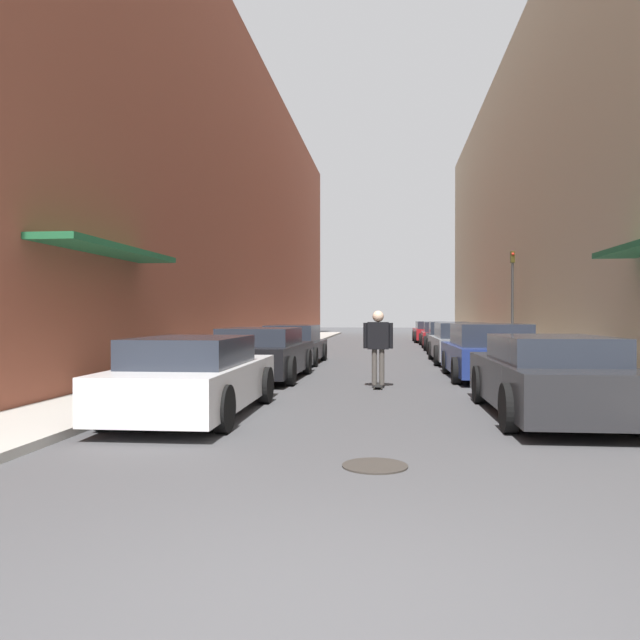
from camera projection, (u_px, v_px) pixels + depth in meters
ground at (382, 358)px, 22.95m from camera, size 108.78×108.78×0.00m
curb_strip_left at (279, 349)px, 28.40m from camera, size 1.80×49.45×0.12m
curb_strip_right at (492, 350)px, 27.33m from camera, size 1.80×49.45×0.12m
building_row_left at (217, 203)px, 28.66m from camera, size 4.90×49.45×13.53m
building_row_right at (561, 191)px, 26.93m from camera, size 4.90×49.45×13.88m
parked_car_left_0 at (195, 377)px, 9.93m from camera, size 1.88×4.64×1.26m
parked_car_left_1 at (262, 354)px, 15.51m from camera, size 2.05×4.51×1.28m
parked_car_left_2 at (293, 345)px, 20.53m from camera, size 1.89×4.29×1.27m
parked_car_right_0 at (549, 377)px, 9.75m from camera, size 1.91×4.67×1.28m
parked_car_right_1 at (489, 353)px, 15.52m from camera, size 2.04×4.17×1.39m
parked_car_right_2 at (462, 343)px, 20.76m from camera, size 2.03×4.54×1.34m
parked_car_right_3 at (448, 338)px, 26.27m from camera, size 1.89×4.05×1.31m
parked_car_right_4 at (441, 335)px, 31.24m from camera, size 2.01×4.56×1.25m
parked_car_right_5 at (431, 332)px, 36.37m from camera, size 2.08×4.11×1.22m
skateboarder at (378, 340)px, 13.66m from camera, size 0.65×0.78×1.70m
manhole_cover at (375, 466)px, 6.60m from camera, size 0.70×0.70×0.02m
traffic_light at (512, 291)px, 24.33m from camera, size 0.16×0.22×3.97m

